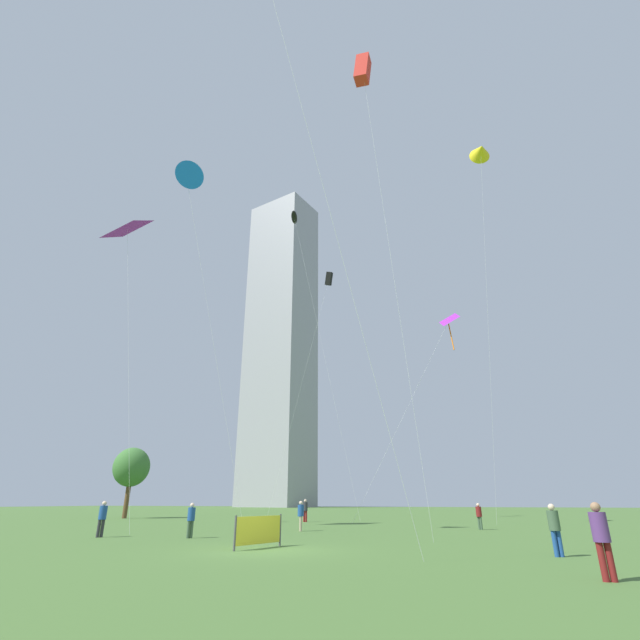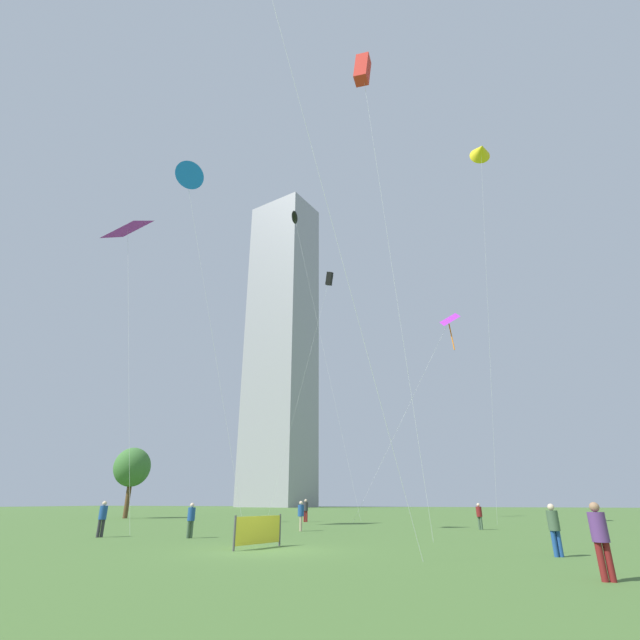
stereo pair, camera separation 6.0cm
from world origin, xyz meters
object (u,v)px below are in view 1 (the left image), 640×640
at_px(kite_flying_7, 127,229).
at_px(distant_highrise_0, 281,341).
at_px(kite_flying_1, 294,218).
at_px(kite_flying_6, 481,151).
at_px(park_tree_0, 131,467).
at_px(event_banner, 259,530).
at_px(person_standing_5, 554,526).
at_px(person_standing_4, 191,518).
at_px(kite_flying_4, 363,70).
at_px(kite_flying_8, 449,322).
at_px(person_standing_6, 479,514).
at_px(person_standing_2, 601,535).
at_px(person_standing_0, 305,509).
at_px(person_standing_1, 102,516).
at_px(kite_flying_2, 329,279).
at_px(kite_flying_5, 187,178).
at_px(person_standing_3, 301,514).

relative_size(kite_flying_7, distant_highrise_0, 0.22).
height_order(kite_flying_1, kite_flying_6, kite_flying_1).
distance_m(kite_flying_6, park_tree_0, 47.92).
height_order(park_tree_0, event_banner, park_tree_0).
xyz_separation_m(person_standing_5, kite_flying_6, (1.17, 18.56, 30.89)).
distance_m(person_standing_4, kite_flying_4, 27.75).
bearing_deg(kite_flying_8, person_standing_6, -83.80).
relative_size(person_standing_2, kite_flying_7, 0.07).
height_order(person_standing_0, person_standing_1, person_standing_0).
height_order(person_standing_0, person_standing_2, person_standing_0).
xyz_separation_m(person_standing_2, person_standing_5, (-0.42, 5.02, -0.03)).
bearing_deg(kite_flying_4, person_standing_0, 119.34).
bearing_deg(person_standing_4, kite_flying_6, -12.32).
xyz_separation_m(kite_flying_7, distant_highrise_0, (-36.60, 111.01, 30.95)).
relative_size(person_standing_1, kite_flying_2, 0.06).
height_order(person_standing_1, kite_flying_5, kite_flying_5).
relative_size(person_standing_2, kite_flying_4, 0.06).
bearing_deg(event_banner, person_standing_4, 147.00).
relative_size(person_standing_1, distant_highrise_0, 0.02).
height_order(kite_flying_1, distant_highrise_0, distant_highrise_0).
height_order(kite_flying_7, distant_highrise_0, distant_highrise_0).
xyz_separation_m(kite_flying_2, kite_flying_4, (10.50, -25.20, 1.00)).
bearing_deg(kite_flying_7, kite_flying_2, 65.97).
relative_size(kite_flying_8, park_tree_0, 2.51).
bearing_deg(person_standing_6, person_standing_3, 64.23).
bearing_deg(kite_flying_1, park_tree_0, -176.75).
xyz_separation_m(park_tree_0, event_banner, (27.74, -24.84, -4.43)).
height_order(kite_flying_4, event_banner, kite_flying_4).
height_order(kite_flying_2, kite_flying_7, kite_flying_2).
xyz_separation_m(person_standing_6, kite_flying_8, (-0.82, 7.51, 16.03)).
bearing_deg(kite_flying_2, park_tree_0, -170.57).
bearing_deg(kite_flying_4, person_standing_5, -22.98).
distance_m(person_standing_1, park_tree_0, 28.81).
xyz_separation_m(person_standing_6, distant_highrise_0, (-60.32, 102.14, 51.71)).
relative_size(person_standing_3, kite_flying_1, 0.05).
height_order(person_standing_3, event_banner, person_standing_3).
bearing_deg(person_standing_0, event_banner, -79.22).
height_order(person_standing_5, kite_flying_5, kite_flying_5).
distance_m(person_standing_3, person_standing_6, 11.35).
bearing_deg(park_tree_0, person_standing_1, -51.46).
relative_size(person_standing_1, kite_flying_1, 0.05).
xyz_separation_m(person_standing_0, person_standing_1, (-3.21, -20.21, -0.09)).
bearing_deg(person_standing_0, park_tree_0, 168.54).
bearing_deg(kite_flying_8, person_standing_5, -81.18).
distance_m(person_standing_1, person_standing_5, 20.51).
xyz_separation_m(person_standing_6, kite_flying_7, (-23.72, -8.87, 20.76)).
relative_size(kite_flying_1, kite_flying_7, 1.50).
bearing_deg(kite_flying_4, person_standing_6, 74.02).
distance_m(person_standing_5, kite_flying_7, 34.13).
xyz_separation_m(kite_flying_5, kite_flying_8, (15.47, 19.35, -5.43)).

